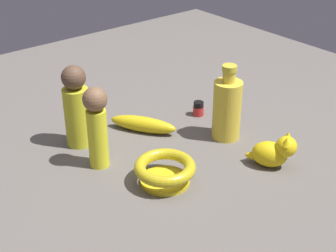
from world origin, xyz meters
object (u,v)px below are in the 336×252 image
(bowl, at_px, (165,170))
(nail_polish_jar, at_px, (198,109))
(bottle_tall, at_px, (227,108))
(cat_figurine, at_px, (274,151))
(person_figure_child, at_px, (76,107))
(person_figure_adult, at_px, (97,124))
(banana, at_px, (143,124))

(bowl, relative_size, nail_polish_jar, 3.42)
(bottle_tall, height_order, cat_figurine, bottle_tall)
(cat_figurine, height_order, person_figure_child, person_figure_child)
(person_figure_adult, height_order, nail_polish_jar, person_figure_adult)
(bottle_tall, height_order, person_figure_child, person_figure_child)
(cat_figurine, relative_size, person_figure_child, 0.51)
(bottle_tall, relative_size, person_figure_child, 0.94)
(cat_figurine, bearing_deg, nail_polish_jar, 82.75)
(cat_figurine, xyz_separation_m, bowl, (-0.26, 0.12, -0.01))
(bottle_tall, xyz_separation_m, nail_polish_jar, (0.03, 0.15, -0.07))
(person_figure_child, bearing_deg, cat_figurine, -51.50)
(person_figure_child, xyz_separation_m, bowl, (0.07, -0.29, -0.08))
(person_figure_child, bearing_deg, person_figure_adult, -96.64)
(person_figure_adult, xyz_separation_m, nail_polish_jar, (0.38, 0.05, -0.10))
(person_figure_adult, bearing_deg, bowl, -64.00)
(banana, distance_m, nail_polish_jar, 0.19)
(nail_polish_jar, bearing_deg, bottle_tall, -101.45)
(bottle_tall, bearing_deg, banana, 133.30)
(person_figure_adult, height_order, banana, person_figure_adult)
(person_figure_adult, xyz_separation_m, bowl, (0.08, -0.17, -0.08))
(banana, xyz_separation_m, bottle_tall, (0.16, -0.17, 0.07))
(banana, relative_size, nail_polish_jar, 4.53)
(banana, height_order, nail_polish_jar, banana)
(person_figure_adult, height_order, person_figure_child, person_figure_child)
(banana, bearing_deg, cat_figurine, -9.47)
(person_figure_adult, distance_m, banana, 0.23)
(nail_polish_jar, bearing_deg, cat_figurine, -97.25)
(person_figure_adult, bearing_deg, banana, 20.40)
(person_figure_child, bearing_deg, nail_polish_jar, -12.21)
(banana, bearing_deg, person_figure_adult, -101.84)
(person_figure_adult, distance_m, nail_polish_jar, 0.40)
(banana, xyz_separation_m, nail_polish_jar, (0.19, -0.03, -0.00))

